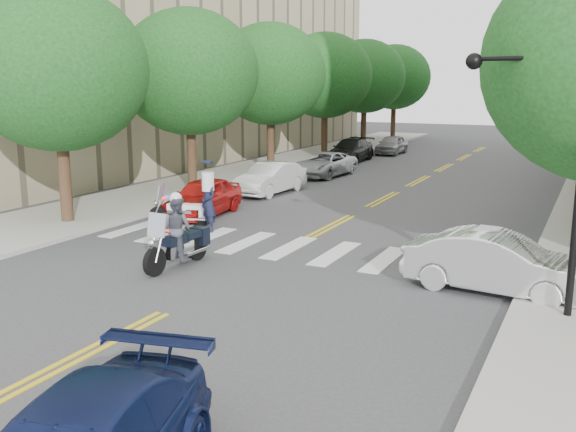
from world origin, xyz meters
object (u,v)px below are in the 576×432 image
Objects in this scene: motorcycle_parked at (185,212)px; convertible at (498,263)px; motorcycle_police at (178,234)px; officer_standing at (208,204)px.

motorcycle_parked and convertible have the same top height.
officer_standing is at bearing -65.14° from motorcycle_police.
motorcycle_police is 1.30× the size of officer_standing.
motorcycle_police is 8.54m from convertible.
convertible is at bearing -118.50° from motorcycle_parked.
motorcycle_police reaches higher than motorcycle_parked.
officer_standing is 10.26m from convertible.
motorcycle_police is 5.26m from motorcycle_parked.
officer_standing is at bearing -122.18° from motorcycle_parked.
officer_standing reaches higher than motorcycle_parked.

